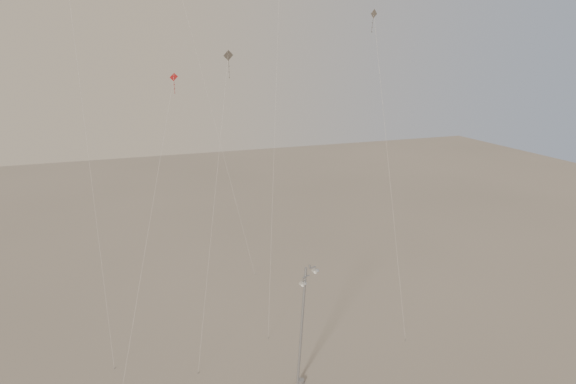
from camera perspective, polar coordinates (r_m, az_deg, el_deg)
name	(u,v)px	position (r m, az deg, el deg)	size (l,w,h in m)	color
ground	(292,377)	(34.14, 0.57, -22.47)	(160.00, 160.00, 0.00)	gray
street_lamp	(303,323)	(30.90, 1.94, -16.30)	(1.60, 0.92, 8.88)	#95979D
kite_1	(223,113)	(36.15, -8.26, 9.89)	(5.46, 9.98, 22.16)	#35312C
kite_3	(158,173)	(31.36, -16.17, 2.35)	(6.59, 14.04, 20.51)	maroon
kite_4	(381,92)	(38.15, 11.76, 12.35)	(0.85, 9.36, 25.39)	#35312C
kite_5	(186,13)	(44.15, -12.84, 21.24)	(7.08, 4.31, 35.06)	#9B3219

